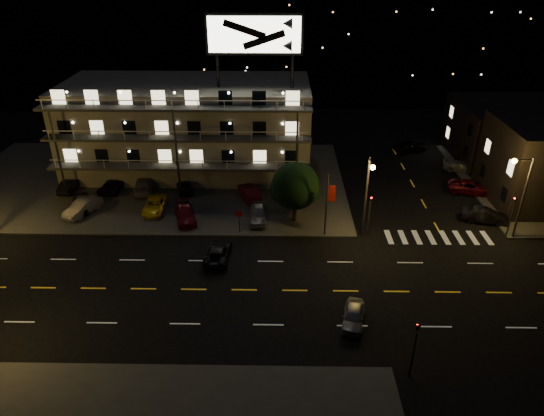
{
  "coord_description": "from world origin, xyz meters",
  "views": [
    {
      "loc": [
        0.72,
        -30.63,
        23.74
      ],
      "look_at": [
        0.06,
        8.0,
        3.09
      ],
      "focal_mm": 32.0,
      "sensor_mm": 36.0,
      "label": 1
    }
  ],
  "objects_px": {
    "lot_car_7": "(144,184)",
    "road_car_west": "(218,252)",
    "side_car_0": "(485,216)",
    "road_car_east": "(354,316)",
    "lot_car_4": "(258,214)",
    "lot_car_2": "(155,205)",
    "tree": "(295,187)"
  },
  "relations": [
    {
      "from": "lot_car_4",
      "to": "lot_car_7",
      "type": "distance_m",
      "value": 14.47
    },
    {
      "from": "lot_car_7",
      "to": "side_car_0",
      "type": "height_order",
      "value": "lot_car_7"
    },
    {
      "from": "tree",
      "to": "side_car_0",
      "type": "height_order",
      "value": "tree"
    },
    {
      "from": "lot_car_2",
      "to": "road_car_east",
      "type": "height_order",
      "value": "lot_car_2"
    },
    {
      "from": "lot_car_2",
      "to": "lot_car_4",
      "type": "relative_size",
      "value": 1.03
    },
    {
      "from": "road_car_east",
      "to": "road_car_west",
      "type": "xyz_separation_m",
      "value": [
        -10.66,
        8.05,
        -0.01
      ]
    },
    {
      "from": "lot_car_7",
      "to": "side_car_0",
      "type": "distance_m",
      "value": 35.72
    },
    {
      "from": "side_car_0",
      "to": "road_car_west",
      "type": "height_order",
      "value": "side_car_0"
    },
    {
      "from": "lot_car_2",
      "to": "lot_car_7",
      "type": "relative_size",
      "value": 0.9
    },
    {
      "from": "lot_car_7",
      "to": "road_car_west",
      "type": "xyz_separation_m",
      "value": [
        9.65,
        -13.03,
        -0.25
      ]
    },
    {
      "from": "lot_car_7",
      "to": "road_car_west",
      "type": "distance_m",
      "value": 16.22
    },
    {
      "from": "lot_car_7",
      "to": "road_car_west",
      "type": "bearing_deg",
      "value": 118.67
    },
    {
      "from": "lot_car_7",
      "to": "side_car_0",
      "type": "relative_size",
      "value": 1.14
    },
    {
      "from": "lot_car_4",
      "to": "road_car_west",
      "type": "height_order",
      "value": "lot_car_4"
    },
    {
      "from": "side_car_0",
      "to": "road_car_east",
      "type": "bearing_deg",
      "value": 150.51
    },
    {
      "from": "tree",
      "to": "lot_car_7",
      "type": "relative_size",
      "value": 1.22
    },
    {
      "from": "lot_car_4",
      "to": "side_car_0",
      "type": "height_order",
      "value": "lot_car_4"
    },
    {
      "from": "lot_car_7",
      "to": "side_car_0",
      "type": "bearing_deg",
      "value": 162.08
    },
    {
      "from": "side_car_0",
      "to": "road_car_west",
      "type": "relative_size",
      "value": 0.98
    },
    {
      "from": "tree",
      "to": "road_car_east",
      "type": "xyz_separation_m",
      "value": [
        3.91,
        -14.7,
        -3.1
      ]
    },
    {
      "from": "road_car_east",
      "to": "side_car_0",
      "type": "bearing_deg",
      "value": 58.03
    },
    {
      "from": "tree",
      "to": "lot_car_2",
      "type": "relative_size",
      "value": 1.35
    },
    {
      "from": "side_car_0",
      "to": "road_car_west",
      "type": "distance_m",
      "value": 26.41
    },
    {
      "from": "tree",
      "to": "road_car_east",
      "type": "distance_m",
      "value": 15.52
    },
    {
      "from": "road_car_west",
      "to": "lot_car_7",
      "type": "bearing_deg",
      "value": -50.88
    },
    {
      "from": "side_car_0",
      "to": "road_car_east",
      "type": "relative_size",
      "value": 1.19
    },
    {
      "from": "tree",
      "to": "lot_car_4",
      "type": "relative_size",
      "value": 1.39
    },
    {
      "from": "lot_car_2",
      "to": "lot_car_7",
      "type": "xyz_separation_m",
      "value": [
        -2.28,
        4.7,
        0.1
      ]
    },
    {
      "from": "lot_car_7",
      "to": "road_car_east",
      "type": "xyz_separation_m",
      "value": [
        20.32,
        -21.08,
        -0.25
      ]
    },
    {
      "from": "tree",
      "to": "side_car_0",
      "type": "bearing_deg",
      "value": 0.45
    },
    {
      "from": "road_car_west",
      "to": "lot_car_2",
      "type": "bearing_deg",
      "value": -45.9
    },
    {
      "from": "road_car_west",
      "to": "road_car_east",
      "type": "bearing_deg",
      "value": 145.55
    }
  ]
}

